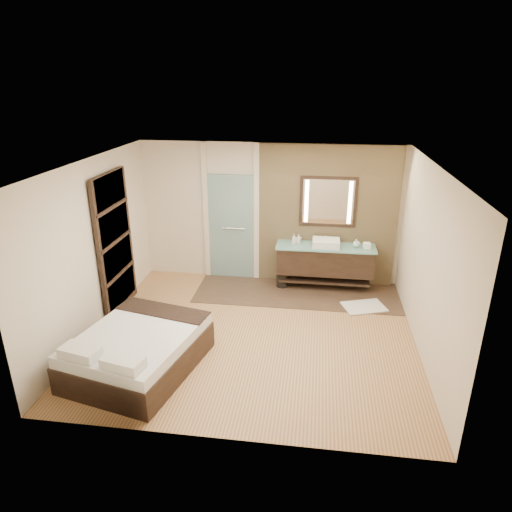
# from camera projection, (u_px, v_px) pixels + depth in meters

# --- Properties ---
(floor) EXTENTS (5.00, 5.00, 0.00)m
(floor) POSITION_uv_depth(u_px,v_px,m) (253.00, 335.00, 7.23)
(floor) COLOR brown
(floor) RESTS_ON ground
(tile_strip) EXTENTS (3.80, 1.30, 0.01)m
(tile_strip) POSITION_uv_depth(u_px,v_px,m) (297.00, 293.00, 8.63)
(tile_strip) COLOR #3A2A20
(tile_strip) RESTS_ON floor
(stone_wall) EXTENTS (2.60, 0.08, 2.70)m
(stone_wall) POSITION_uv_depth(u_px,v_px,m) (327.00, 216.00, 8.63)
(stone_wall) COLOR tan
(stone_wall) RESTS_ON floor
(vanity) EXTENTS (1.85, 0.55, 0.88)m
(vanity) POSITION_uv_depth(u_px,v_px,m) (325.00, 260.00, 8.65)
(vanity) COLOR black
(vanity) RESTS_ON stone_wall
(mirror_unit) EXTENTS (1.06, 0.04, 0.96)m
(mirror_unit) POSITION_uv_depth(u_px,v_px,m) (328.00, 202.00, 8.47)
(mirror_unit) COLOR black
(mirror_unit) RESTS_ON stone_wall
(frosted_door) EXTENTS (1.10, 0.12, 2.70)m
(frosted_door) POSITION_uv_depth(u_px,v_px,m) (231.00, 223.00, 8.94)
(frosted_door) COLOR silver
(frosted_door) RESTS_ON floor
(shoji_partition) EXTENTS (0.06, 1.20, 2.40)m
(shoji_partition) POSITION_uv_depth(u_px,v_px,m) (115.00, 243.00, 7.65)
(shoji_partition) COLOR black
(shoji_partition) RESTS_ON floor
(bed) EXTENTS (1.82, 2.09, 0.70)m
(bed) POSITION_uv_depth(u_px,v_px,m) (138.00, 350.00, 6.30)
(bed) COLOR black
(bed) RESTS_ON floor
(bath_mat) EXTENTS (0.84, 0.71, 0.02)m
(bath_mat) POSITION_uv_depth(u_px,v_px,m) (364.00, 307.00, 8.08)
(bath_mat) COLOR silver
(bath_mat) RESTS_ON floor
(waste_bin) EXTENTS (0.27, 0.27, 0.28)m
(waste_bin) POSITION_uv_depth(u_px,v_px,m) (282.00, 280.00, 8.85)
(waste_bin) COLOR black
(waste_bin) RESTS_ON floor
(tissue_box) EXTENTS (0.13, 0.13, 0.10)m
(tissue_box) POSITION_uv_depth(u_px,v_px,m) (367.00, 245.00, 8.41)
(tissue_box) COLOR white
(tissue_box) RESTS_ON vanity
(soap_bottle_a) EXTENTS (0.10, 0.10, 0.20)m
(soap_bottle_a) POSITION_uv_depth(u_px,v_px,m) (294.00, 239.00, 8.59)
(soap_bottle_a) COLOR silver
(soap_bottle_a) RESTS_ON vanity
(soap_bottle_b) EXTENTS (0.11, 0.11, 0.18)m
(soap_bottle_b) POSITION_uv_depth(u_px,v_px,m) (299.00, 239.00, 8.63)
(soap_bottle_b) COLOR #B2B2B2
(soap_bottle_b) RESTS_ON vanity
(soap_bottle_c) EXTENTS (0.15, 0.15, 0.16)m
(soap_bottle_c) POSITION_uv_depth(u_px,v_px,m) (356.00, 243.00, 8.43)
(soap_bottle_c) COLOR #AAD6CF
(soap_bottle_c) RESTS_ON vanity
(cup) EXTENTS (0.15, 0.15, 0.09)m
(cup) POSITION_uv_depth(u_px,v_px,m) (356.00, 244.00, 8.49)
(cup) COLOR white
(cup) RESTS_ON vanity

